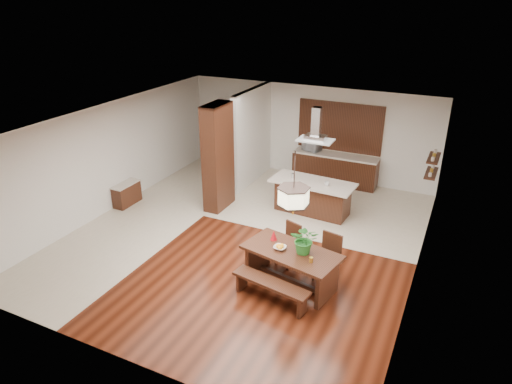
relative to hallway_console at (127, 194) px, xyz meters
The scene contains 25 objects.
room_shell 4.20m from the hallway_console, ahead, with size 9.00×9.04×2.92m.
tile_hallway 1.12m from the hallway_console, 10.68° to the right, with size 2.50×9.00×0.01m, color beige.
tile_kitchen 5.57m from the hallway_console, 24.44° to the left, with size 5.50×4.00×0.01m, color beige.
soffit_band 4.60m from the hallway_console, ahead, with size 8.00×9.00×0.02m, color #3D220F.
partition_pier 2.85m from the hallway_console, 22.54° to the left, with size 0.45×1.00×2.90m, color black.
partition_stub 4.09m from the hallway_console, 52.14° to the left, with size 0.18×2.40×2.90m, color silver.
hallway_console is the anchor object (origin of this frame).
hallway_doorway 4.41m from the hallway_console, 75.20° to the left, with size 1.10×0.20×2.10m, color black.
rear_counter 6.26m from the hallway_console, 39.75° to the left, with size 2.60×0.62×0.95m.
kitchen_window 6.58m from the hallway_console, 41.53° to the left, with size 2.60×0.08×1.50m, color olive.
shelf_lower 8.12m from the hallway_console, 17.35° to the left, with size 0.26×0.90×0.04m, color black.
shelf_upper 8.18m from the hallway_console, 17.35° to the left, with size 0.26×0.90×0.04m, color black.
dining_table 5.78m from the hallway_console, 15.91° to the right, with size 2.09×1.34×0.80m.
dining_bench 5.87m from the hallway_console, 22.72° to the right, with size 1.61×0.35×0.45m, color black, non-canonical shape.
dining_chair_left 5.29m from the hallway_console, ahead, with size 0.42×0.42×0.96m, color black, non-canonical shape.
dining_chair_right 6.25m from the hallway_console, 10.20° to the right, with size 0.45×0.45×1.01m, color black, non-canonical shape.
pendant_lantern 6.09m from the hallway_console, 15.91° to the right, with size 0.64×0.64×1.31m, color beige, non-canonical shape.
foliage_plant 6.06m from the hallway_console, 14.91° to the right, with size 0.54×0.47×0.60m, color #267428.
fruit_bowl 5.58m from the hallway_console, 16.96° to the right, with size 0.25×0.25×0.06m, color beige.
napkin_cone 5.27m from the hallway_console, 14.83° to the right, with size 0.14×0.14×0.22m, color #AE0C15.
gold_ornament 6.33m from the hallway_console, 16.71° to the right, with size 0.07×0.07×0.11m, color gold.
kitchen_island 5.17m from the hallway_console, 19.85° to the left, with size 2.28×1.11×0.92m.
range_hood 5.60m from the hallway_console, 19.89° to the left, with size 0.90×0.55×0.87m, color silver, non-canonical shape.
island_cup 5.56m from the hallway_console, 17.17° to the left, with size 0.13×0.13×0.10m, color silver.
microwave 5.75m from the hallway_console, 45.03° to the left, with size 0.54×0.37×0.30m, color #B5B6BC.
Camera 1 is at (4.46, -8.74, 5.58)m, focal length 32.00 mm.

